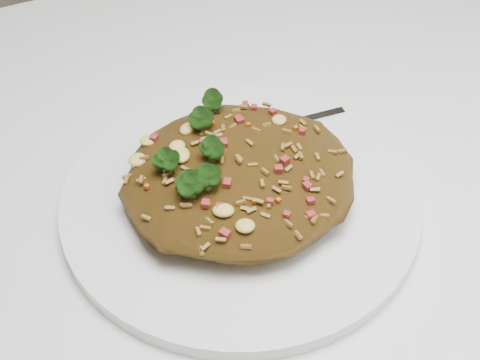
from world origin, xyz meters
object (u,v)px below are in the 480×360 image
at_px(plate, 240,199).
at_px(fried_rice, 239,169).
at_px(dining_table, 291,247).
at_px(fork, 271,128).

height_order(plate, fried_rice, fried_rice).
bearing_deg(plate, dining_table, 2.66).
distance_m(fried_rice, fork, 0.09).
bearing_deg(dining_table, fried_rice, -178.08).
xyz_separation_m(plate, fried_rice, (-0.00, 0.00, 0.03)).
relative_size(plate, fork, 1.81).
bearing_deg(fried_rice, plate, -36.05).
bearing_deg(fork, dining_table, -88.47).
bearing_deg(dining_table, fork, 86.52).
distance_m(dining_table, fork, 0.12).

